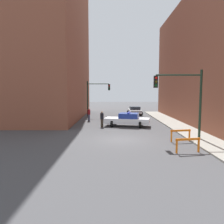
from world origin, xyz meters
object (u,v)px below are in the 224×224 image
object	(u,v)px
police_car	(128,119)
pedestrian_crossing	(102,119)
barrier_mid	(181,133)
parked_car_near	(135,110)
barrier_front	(188,143)
pedestrian_corner	(89,114)
traffic_light_far	(95,93)
traffic_light_near	(185,94)

from	to	relation	value
police_car	pedestrian_crossing	bearing A→B (deg)	109.75
police_car	barrier_mid	bearing A→B (deg)	-142.04
pedestrian_crossing	parked_car_near	bearing A→B (deg)	40.33
pedestrian_crossing	barrier_front	xyz separation A→B (m)	(5.63, -9.69, -0.24)
parked_car_near	pedestrian_crossing	size ratio (longest dim) A/B	2.59
pedestrian_crossing	barrier_mid	bearing A→B (deg)	-76.21
barrier_front	barrier_mid	xyz separation A→B (m)	(0.48, 2.93, 0.00)
pedestrian_corner	barrier_mid	size ratio (longest dim) A/B	1.05
police_car	pedestrian_crossing	distance (m)	2.72
police_car	pedestrian_crossing	size ratio (longest dim) A/B	3.00
parked_car_near	pedestrian_crossing	distance (m)	12.78
police_car	barrier_front	world-z (taller)	police_car
pedestrian_crossing	barrier_front	distance (m)	11.21
traffic_light_far	barrier_front	distance (m)	20.85
traffic_light_far	parked_car_near	world-z (taller)	traffic_light_far
police_car	parked_car_near	distance (m)	11.71
traffic_light_near	pedestrian_crossing	size ratio (longest dim) A/B	3.13
traffic_light_near	barrier_mid	bearing A→B (deg)	-127.23
parked_car_near	traffic_light_far	bearing A→B (deg)	-160.53
barrier_mid	traffic_light_near	bearing A→B (deg)	52.77
traffic_light_far	barrier_front	bearing A→B (deg)	-69.88
parked_car_near	pedestrian_corner	bearing A→B (deg)	-131.39
police_car	pedestrian_crossing	xyz separation A→B (m)	(-2.70, -0.35, 0.14)
pedestrian_corner	barrier_mid	world-z (taller)	pedestrian_corner
police_car	barrier_mid	distance (m)	7.89
barrier_front	barrier_mid	size ratio (longest dim) A/B	1.00
traffic_light_near	pedestrian_crossing	distance (m)	9.39
police_car	pedestrian_corner	distance (m)	6.14
parked_car_near	pedestrian_crossing	world-z (taller)	pedestrian_crossing
parked_car_near	pedestrian_corner	distance (m)	9.86
pedestrian_corner	barrier_front	distance (m)	16.03
parked_car_near	pedestrian_crossing	bearing A→B (deg)	-111.55
traffic_light_far	parked_car_near	xyz separation A→B (m)	(6.14, 2.19, -2.72)
pedestrian_crossing	barrier_mid	xyz separation A→B (m)	(6.11, -6.77, -0.24)
traffic_light_far	pedestrian_crossing	xyz separation A→B (m)	(1.48, -9.71, -2.54)
traffic_light_far	pedestrian_crossing	world-z (taller)	traffic_light_far
parked_car_near	pedestrian_corner	world-z (taller)	pedestrian_corner
police_car	pedestrian_corner	world-z (taller)	pedestrian_corner
parked_car_near	traffic_light_near	bearing A→B (deg)	-84.18
pedestrian_corner	barrier_mid	distance (m)	13.77
traffic_light_far	parked_car_near	bearing A→B (deg)	19.63
pedestrian_corner	barrier_front	bearing A→B (deg)	-43.19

